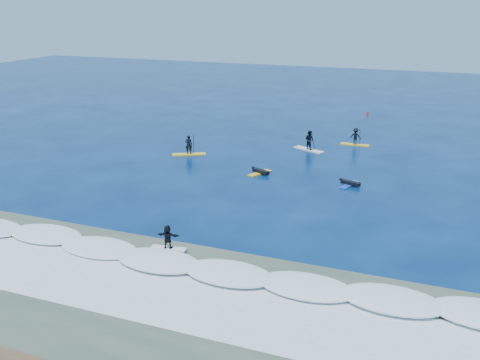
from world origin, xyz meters
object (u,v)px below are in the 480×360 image
at_px(sup_paddler_right, 355,138).
at_px(marker_buoy, 367,113).
at_px(sup_paddler_left, 189,148).
at_px(sup_paddler_center, 309,142).
at_px(prone_paddler_near, 260,172).
at_px(prone_paddler_far, 349,184).
at_px(wave_surfer, 168,238).

bearing_deg(sup_paddler_right, marker_buoy, 93.07).
distance_m(sup_paddler_left, sup_paddler_right, 16.16).
bearing_deg(marker_buoy, sup_paddler_center, -98.71).
bearing_deg(prone_paddler_near, marker_buoy, 14.67).
height_order(sup_paddler_center, sup_paddler_right, sup_paddler_center).
bearing_deg(sup_paddler_center, prone_paddler_near, -77.29).
distance_m(sup_paddler_left, prone_paddler_near, 8.40).
bearing_deg(sup_paddler_left, prone_paddler_far, -39.80).
height_order(prone_paddler_far, marker_buoy, marker_buoy).
bearing_deg(prone_paddler_far, wave_surfer, 172.90).
relative_size(sup_paddler_center, marker_buoy, 4.92).
bearing_deg(sup_paddler_left, prone_paddler_near, -48.29).
distance_m(sup_paddler_left, sup_paddler_center, 11.22).
distance_m(sup_paddler_left, prone_paddler_far, 15.49).
xyz_separation_m(sup_paddler_center, prone_paddler_far, (5.35, -8.69, -0.67)).
relative_size(sup_paddler_left, marker_buoy, 4.68).
xyz_separation_m(sup_paddler_right, wave_surfer, (-5.78, -27.07, 0.06)).
bearing_deg(wave_surfer, prone_paddler_near, 81.02).
bearing_deg(marker_buoy, wave_surfer, -96.60).
distance_m(prone_paddler_near, prone_paddler_far, 7.30).
bearing_deg(prone_paddler_near, wave_surfer, -155.71).
height_order(prone_paddler_far, wave_surfer, wave_surfer).
xyz_separation_m(sup_paddler_center, wave_surfer, (-2.06, -23.67, 0.00)).
relative_size(sup_paddler_left, sup_paddler_center, 0.95).
bearing_deg(wave_surfer, marker_buoy, 74.89).
xyz_separation_m(prone_paddler_far, wave_surfer, (-7.41, -14.98, 0.67)).
bearing_deg(prone_paddler_far, sup_paddler_center, 50.86).
xyz_separation_m(sup_paddler_right, prone_paddler_far, (1.64, -12.10, -0.61)).
xyz_separation_m(sup_paddler_right, marker_buoy, (-0.96, 14.56, -0.48)).
xyz_separation_m(wave_surfer, marker_buoy, (4.81, 41.63, -0.55)).
height_order(sup_paddler_left, prone_paddler_near, sup_paddler_left).
bearing_deg(marker_buoy, prone_paddler_near, -100.09).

